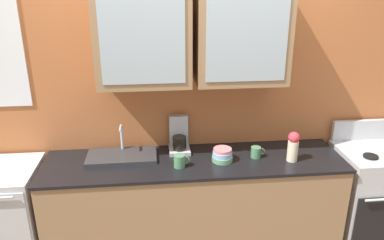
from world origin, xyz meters
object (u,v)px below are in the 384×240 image
(cup_near_sink, at_px, (180,161))
(dishwasher, at_px, (5,223))
(vase, at_px, (293,146))
(coffee_maker, at_px, (179,138))
(bowl_stack, at_px, (222,155))
(stove_range, at_px, (371,199))
(cup_near_bowls, at_px, (256,152))
(sink_faucet, at_px, (122,156))

(cup_near_sink, height_order, dishwasher, cup_near_sink)
(vase, relative_size, coffee_maker, 0.83)
(coffee_maker, bearing_deg, bowl_stack, -36.06)
(vase, height_order, dishwasher, vase)
(stove_range, distance_m, cup_near_sink, 1.75)
(cup_near_bowls, bearing_deg, stove_range, -0.05)
(stove_range, relative_size, cup_near_bowls, 9.79)
(vase, distance_m, coffee_maker, 0.91)
(dishwasher, bearing_deg, cup_near_sink, -3.91)
(sink_faucet, bearing_deg, coffee_maker, 12.10)
(bowl_stack, bearing_deg, cup_near_bowls, 6.94)
(cup_near_bowls, distance_m, coffee_maker, 0.63)
(cup_near_sink, relative_size, cup_near_bowls, 1.07)
(bowl_stack, bearing_deg, sink_faucet, 170.30)
(cup_near_bowls, bearing_deg, cup_near_sink, -170.85)
(sink_faucet, height_order, vase, sink_faucet)
(bowl_stack, xyz_separation_m, dishwasher, (-1.72, 0.03, -0.52))
(cup_near_bowls, xyz_separation_m, dishwasher, (-1.99, -0.00, -0.51))
(cup_near_bowls, xyz_separation_m, coffee_maker, (-0.60, 0.20, 0.06))
(stove_range, bearing_deg, dishwasher, -179.92)
(sink_faucet, relative_size, cup_near_bowls, 4.80)
(sink_faucet, relative_size, cup_near_sink, 4.50)
(vase, distance_m, cup_near_bowls, 0.29)
(cup_near_sink, bearing_deg, dishwasher, 176.09)
(cup_near_sink, bearing_deg, coffee_maker, 86.66)
(stove_range, relative_size, dishwasher, 1.19)
(bowl_stack, bearing_deg, cup_near_sink, -169.06)
(vase, height_order, coffee_maker, coffee_maker)
(bowl_stack, relative_size, cup_near_bowls, 1.42)
(stove_range, height_order, bowl_stack, stove_range)
(cup_near_sink, bearing_deg, sink_faucet, 155.91)
(cup_near_sink, bearing_deg, bowl_stack, 10.94)
(cup_near_bowls, bearing_deg, sink_faucet, 174.61)
(stove_range, distance_m, cup_near_bowls, 1.17)
(bowl_stack, height_order, cup_near_bowls, bowl_stack)
(stove_range, relative_size, vase, 4.65)
(sink_faucet, distance_m, bowl_stack, 0.80)
(coffee_maker, bearing_deg, sink_faucet, -167.90)
(sink_faucet, distance_m, vase, 1.34)
(dishwasher, height_order, coffee_maker, coffee_maker)
(cup_near_sink, xyz_separation_m, dishwasher, (-1.38, 0.09, -0.52))
(coffee_maker, bearing_deg, stove_range, -6.92)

